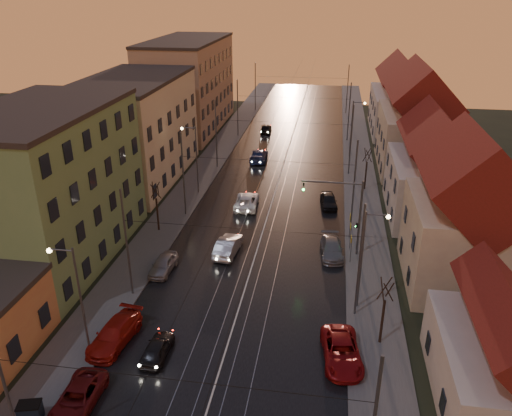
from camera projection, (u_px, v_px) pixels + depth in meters
The scene contains 47 objects.
ground at pixel (213, 391), 29.97m from camera, with size 160.00×160.00×0.00m, color black.
road at pixel (282, 168), 65.99m from camera, with size 16.00×120.00×0.04m, color black.
sidewalk_left at pixel (209, 164), 67.35m from camera, with size 4.00×120.00×0.15m, color #4C4C4C.
sidewalk_right at pixel (359, 172), 64.59m from camera, with size 4.00×120.00×0.15m, color #4C4C4C.
tram_rail_0 at pixel (266, 167), 66.28m from camera, with size 0.06×120.00×0.03m, color gray.
tram_rail_1 at pixel (277, 168), 66.08m from camera, with size 0.06×120.00×0.03m, color gray.
tram_rail_2 at pixel (288, 168), 65.87m from camera, with size 0.06×120.00×0.03m, color gray.
tram_rail_3 at pixel (299, 169), 65.67m from camera, with size 0.06×120.00×0.03m, color gray.
apartment_left_1 at pixel (47, 188), 42.33m from camera, with size 10.00×18.00×13.00m, color #5D8655.
apartment_left_2 at pixel (135, 131), 60.55m from camera, with size 10.00×20.00×12.00m, color beige.
apartment_left_3 at pixel (189, 86), 81.75m from camera, with size 10.00×24.00×14.00m, color #9C7D65.
house_right_0 at pixel (512, 360), 28.22m from camera, with size 8.16×10.20×5.80m.
house_right_1 at pixel (467, 221), 38.89m from camera, with size 8.67×10.20×10.80m.
house_right_2 at pixel (437, 174), 50.93m from camera, with size 9.18×12.24×9.20m.
house_right_3 at pixel (418, 125), 63.96m from camera, with size 9.18×14.28×11.50m.
house_right_4 at pixel (401, 101), 80.48m from camera, with size 9.18×16.32×10.00m.
catenary_pole_l_0 at pixel (6, 392), 23.91m from camera, with size 0.16×0.16×9.00m, color #595B60.
catenary_pole_l_1 at pixel (127, 244), 37.42m from camera, with size 0.16×0.16×9.00m, color #595B60.
catenary_pole_r_1 at pixel (360, 262), 35.04m from camera, with size 0.16×0.16×9.00m, color #595B60.
catenary_pole_l_2 at pixel (183, 175), 50.93m from camera, with size 0.16×0.16×9.00m, color #595B60.
catenary_pole_r_2 at pixel (354, 185), 48.55m from camera, with size 0.16×0.16×9.00m, color #595B60.
catenary_pole_l_3 at pixel (216, 135), 64.44m from camera, with size 0.16×0.16×9.00m, color #595B60.
catenary_pole_r_3 at pixel (351, 141), 62.06m from camera, with size 0.16×0.16×9.00m, color #595B60.
catenary_pole_l_4 at pixel (238, 109), 77.95m from camera, with size 0.16×0.16×9.00m, color #595B60.
catenary_pole_r_4 at pixel (349, 112), 75.57m from camera, with size 0.16×0.16×9.00m, color #595B60.
catenary_pole_l_5 at pixel (255, 87), 94.16m from camera, with size 0.16×0.16×9.00m, color #595B60.
catenary_pole_r_5 at pixel (347, 90), 91.78m from camera, with size 0.16×0.16×9.00m, color #595B60.
street_lamp_0 at pixel (75, 292), 31.02m from camera, with size 1.75×0.32×8.00m.
street_lamp_1 at pixel (367, 251), 35.71m from camera, with size 1.75×0.32×8.00m.
street_lamp_2 at pixel (194, 153), 56.24m from camera, with size 1.75×0.32×8.00m.
street_lamp_3 at pixel (354, 124), 68.13m from camera, with size 1.75×0.32×8.00m.
traffic_light_mast at pixel (349, 208), 43.18m from camera, with size 5.30×0.32×7.20m.
bare_tree_0 at pixel (157, 208), 48.38m from camera, with size 1.09×1.09×5.11m.
bare_tree_1 at pixel (383, 313), 32.94m from camera, with size 1.09×1.09×5.11m.
bare_tree_2 at pixel (366, 170), 58.13m from camera, with size 1.09×1.09×5.11m.
driving_car_0 at pixel (157, 348), 32.59m from camera, with size 1.48×3.67×1.25m, color black.
driving_car_1 at pixel (228, 246), 44.97m from camera, with size 1.66×4.75×1.57m, color #A6A6AB.
driving_car_2 at pixel (247, 201), 54.33m from camera, with size 2.39×5.18×1.44m, color white.
driving_car_3 at pixel (259, 155), 68.63m from camera, with size 2.17×5.34×1.55m, color navy.
driving_car_4 at pixel (266, 128), 81.57m from camera, with size 1.69×4.20×1.43m, color black.
parked_left_1 at pixel (78, 398), 28.69m from camera, with size 2.11×4.57×1.27m, color #5A0F11.
parked_left_2 at pixel (115, 334), 33.74m from camera, with size 2.06×5.08×1.47m, color #9F170F.
parked_left_3 at pixel (163, 264), 42.18m from camera, with size 1.59×3.96×1.35m, color #9E9DA2.
parked_right_0 at pixel (342, 351), 32.17m from camera, with size 2.37×5.13×1.43m, color maroon.
parked_right_1 at pixel (332, 248), 44.73m from camera, with size 1.90×4.68×1.36m, color gray.
parked_right_2 at pixel (329, 201), 54.51m from camera, with size 1.66×4.13×1.41m, color black.
dumpster at pixel (30, 413), 27.60m from camera, with size 1.20×0.80×1.10m, color black.
Camera 1 is at (6.01, -22.11, 22.41)m, focal length 35.00 mm.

